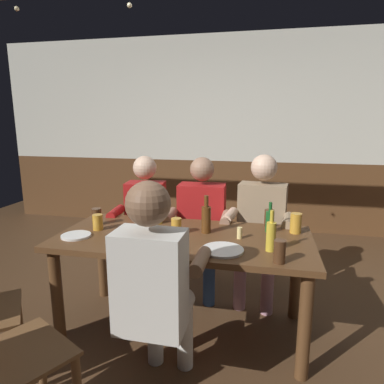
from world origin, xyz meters
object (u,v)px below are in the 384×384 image
plate_1 (223,250)px  person_3 (155,283)px  pint_glass_3 (269,218)px  person_2 (261,220)px  plate_0 (76,236)px  bottle_2 (158,211)px  bottle_1 (271,236)px  pint_glass_1 (97,217)px  person_1 (201,218)px  bottle_3 (270,221)px  pint_glass_0 (280,252)px  pint_glass_2 (98,222)px  pint_glass_4 (176,226)px  table_candle (240,233)px  dining_table (183,250)px  pint_glass_5 (296,223)px  person_0 (144,216)px  bottle_0 (206,218)px

plate_1 → person_3: bearing=-126.0°
pint_glass_3 → person_2: bearing=102.6°
plate_0 → bottle_2: bearing=42.2°
person_3 → plate_0: 0.87m
bottle_1 → pint_glass_1: 1.35m
person_1 → bottle_1: (0.60, -0.81, 0.16)m
bottle_2 → bottle_3: bottle_2 is taller
person_3 → bottle_3: size_ratio=5.59×
person_2 → pint_glass_0: size_ratio=9.26×
pint_glass_0 → pint_glass_2: pint_glass_0 is taller
bottle_3 → pint_glass_3: bottle_3 is taller
plate_1 → pint_glass_4: size_ratio=2.27×
plate_1 → bottle_2: size_ratio=0.97×
person_2 → bottle_1: (0.07, -0.80, 0.14)m
person_3 → plate_0: (-0.73, 0.47, 0.05)m
table_candle → plate_1: bearing=-108.6°
plate_0 → pint_glass_2: 0.20m
plate_0 → bottle_1: bottle_1 is taller
dining_table → bottle_1: (0.60, -0.16, 0.20)m
person_1 → pint_glass_0: 1.18m
pint_glass_2 → pint_glass_0: bearing=-14.3°
bottle_1 → pint_glass_2: bottle_1 is taller
pint_glass_0 → pint_glass_5: size_ratio=0.93×
person_0 → pint_glass_0: person_0 is taller
bottle_2 → pint_glass_5: size_ratio=1.88×
plate_0 → pint_glass_4: 0.71m
person_1 → bottle_0: bearing=102.6°
pint_glass_3 → pint_glass_0: bearing=-85.5°
person_2 → plate_1: person_2 is taller
person_0 → plate_1: person_0 is taller
bottle_1 → pint_glass_0: bearing=-74.8°
person_2 → pint_glass_4: size_ratio=10.72×
plate_1 → bottle_3: (0.29, 0.44, 0.08)m
table_candle → bottle_0: bottle_0 is taller
person_1 → table_candle: bearing=120.1°
person_1 → bottle_1: bearing=124.4°
person_1 → pint_glass_2: 0.93m
person_1 → bottle_0: 0.59m
pint_glass_4 → pint_glass_5: bearing=13.8°
dining_table → bottle_2: bearing=136.5°
person_0 → bottle_3: 1.21m
plate_1 → pint_glass_0: 0.36m
pint_glass_0 → person_1: bearing=123.2°
person_2 → bottle_3: 0.45m
person_3 → pint_glass_0: 0.73m
plate_1 → pint_glass_1: size_ratio=2.04×
bottle_0 → pint_glass_4: 0.22m
pint_glass_5 → bottle_1: bearing=-114.6°
person_3 → bottle_0: size_ratio=4.54×
person_3 → pint_glass_1: (-0.72, 0.76, 0.10)m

